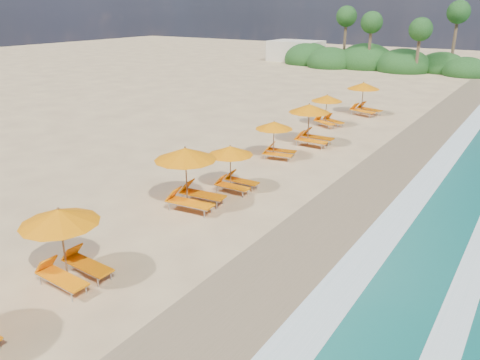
# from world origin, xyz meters

# --- Properties ---
(ground) EXTENTS (160.00, 160.00, 0.00)m
(ground) POSITION_xyz_m (0.00, 0.00, 0.00)
(ground) COLOR #D4B67C
(ground) RESTS_ON ground
(wet_sand) EXTENTS (4.00, 160.00, 0.01)m
(wet_sand) POSITION_xyz_m (4.00, 0.00, 0.01)
(wet_sand) COLOR #8B7052
(wet_sand) RESTS_ON ground
(surf_foam) EXTENTS (4.00, 160.00, 0.01)m
(surf_foam) POSITION_xyz_m (6.70, 0.00, 0.03)
(surf_foam) COLOR white
(surf_foam) RESTS_ON ground
(station_3) EXTENTS (2.51, 2.33, 2.29)m
(station_3) POSITION_xyz_m (-1.29, -7.07, 1.28)
(station_3) COLOR olive
(station_3) RESTS_ON ground
(station_4) EXTENTS (2.89, 2.73, 2.50)m
(station_4) POSITION_xyz_m (-1.72, -0.93, 1.40)
(station_4) COLOR olive
(station_4) RESTS_ON ground
(station_5) EXTENTS (2.19, 2.03, 2.01)m
(station_5) POSITION_xyz_m (-1.34, 1.53, 1.13)
(station_5) COLOR olive
(station_5) RESTS_ON ground
(station_6) EXTENTS (2.42, 2.33, 2.00)m
(station_6) POSITION_xyz_m (-2.03, 6.57, 1.12)
(station_6) COLOR olive
(station_6) RESTS_ON ground
(station_7) EXTENTS (2.59, 2.39, 2.41)m
(station_7) POSITION_xyz_m (-1.56, 9.81, 1.35)
(station_7) COLOR olive
(station_7) RESTS_ON ground
(station_8) EXTENTS (2.77, 2.76, 2.10)m
(station_8) POSITION_xyz_m (-2.60, 14.53, 1.18)
(station_8) COLOR olive
(station_8) RESTS_ON ground
(station_9) EXTENTS (2.97, 2.88, 2.39)m
(station_9) POSITION_xyz_m (-1.75, 19.17, 1.34)
(station_9) COLOR olive
(station_9) RESTS_ON ground
(treeline) EXTENTS (25.80, 8.80, 9.74)m
(treeline) POSITION_xyz_m (-9.94, 45.51, 1.00)
(treeline) COLOR #163D14
(treeline) RESTS_ON ground
(beach_building) EXTENTS (7.00, 5.00, 2.80)m
(beach_building) POSITION_xyz_m (-22.00, 48.00, 1.40)
(beach_building) COLOR beige
(beach_building) RESTS_ON ground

